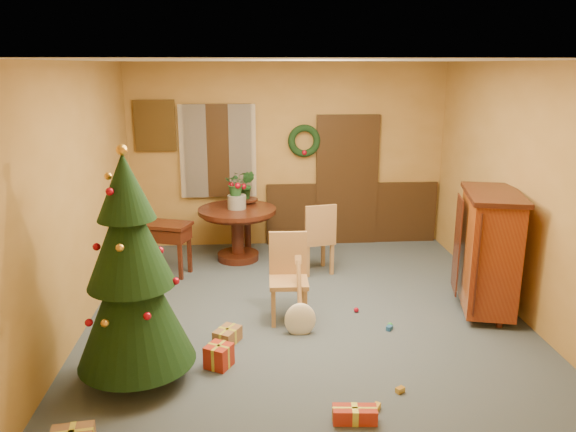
{
  "coord_description": "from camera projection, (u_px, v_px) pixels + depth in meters",
  "views": [
    {
      "loc": [
        -0.65,
        -6.08,
        2.86
      ],
      "look_at": [
        -0.17,
        0.4,
        1.1
      ],
      "focal_mm": 35.0,
      "sensor_mm": 36.0,
      "label": 1
    }
  ],
  "objects": [
    {
      "name": "room_envelope",
      "position": [
        301.0,
        177.0,
        8.97
      ],
      "size": [
        5.5,
        5.5,
        5.5
      ],
      "color": "#384551",
      "rests_on": "ground"
    },
    {
      "name": "dining_table",
      "position": [
        237.0,
        224.0,
        8.37
      ],
      "size": [
        1.16,
        1.16,
        0.8
      ],
      "color": "black",
      "rests_on": "floor"
    },
    {
      "name": "urn",
      "position": [
        237.0,
        202.0,
        8.28
      ],
      "size": [
        0.27,
        0.27,
        0.2
      ],
      "primitive_type": "cylinder",
      "color": "slate",
      "rests_on": "dining_table"
    },
    {
      "name": "centerpiece_plant",
      "position": [
        236.0,
        183.0,
        8.2
      ],
      "size": [
        0.33,
        0.28,
        0.36
      ],
      "primitive_type": "imported",
      "color": "#1E4C23",
      "rests_on": "urn"
    },
    {
      "name": "chair_near",
      "position": [
        288.0,
        274.0,
        6.43
      ],
      "size": [
        0.45,
        0.45,
        1.01
      ],
      "color": "#A86D43",
      "rests_on": "floor"
    },
    {
      "name": "chair_far",
      "position": [
        318.0,
        236.0,
        7.81
      ],
      "size": [
        0.52,
        0.52,
        1.02
      ],
      "color": "#A86D43",
      "rests_on": "floor"
    },
    {
      "name": "guitar",
      "position": [
        300.0,
        299.0,
        6.06
      ],
      "size": [
        0.47,
        0.59,
        0.79
      ],
      "primitive_type": null,
      "rotation": [
        -0.49,
        0.0,
        0.25
      ],
      "color": "#F1E6C9",
      "rests_on": "floor"
    },
    {
      "name": "plant_stand",
      "position": [
        247.0,
        219.0,
        8.72
      ],
      "size": [
        0.33,
        0.33,
        0.86
      ],
      "color": "black",
      "rests_on": "floor"
    },
    {
      "name": "stand_plant",
      "position": [
        247.0,
        185.0,
        8.58
      ],
      "size": [
        0.28,
        0.24,
        0.44
      ],
      "primitive_type": "imported",
      "rotation": [
        0.0,
        0.0,
        -0.2
      ],
      "color": "#19471E",
      "rests_on": "plant_stand"
    },
    {
      "name": "christmas_tree",
      "position": [
        131.0,
        274.0,
        5.0
      ],
      "size": [
        1.07,
        1.07,
        2.22
      ],
      "color": "#382111",
      "rests_on": "floor"
    },
    {
      "name": "writing_desk",
      "position": [
        160.0,
        235.0,
        7.8
      ],
      "size": [
        0.93,
        0.67,
        0.75
      ],
      "color": "black",
      "rests_on": "floor"
    },
    {
      "name": "sideboard",
      "position": [
        489.0,
        249.0,
        6.55
      ],
      "size": [
        0.86,
        1.25,
        1.46
      ],
      "color": "#62170B",
      "rests_on": "floor"
    },
    {
      "name": "gift_b",
      "position": [
        219.0,
        356.0,
        5.47
      ],
      "size": [
        0.31,
        0.31,
        0.23
      ],
      "color": "#A92916",
      "rests_on": "floor"
    },
    {
      "name": "gift_c",
      "position": [
        228.0,
        336.0,
        5.95
      ],
      "size": [
        0.32,
        0.35,
        0.16
      ],
      "color": "brown",
      "rests_on": "floor"
    },
    {
      "name": "gift_d",
      "position": [
        355.0,
        415.0,
        4.63
      ],
      "size": [
        0.38,
        0.18,
        0.13
      ],
      "color": "#A92916",
      "rests_on": "floor"
    },
    {
      "name": "toy_a",
      "position": [
        389.0,
        328.0,
        6.24
      ],
      "size": [
        0.09,
        0.09,
        0.05
      ],
      "primitive_type": "cube",
      "rotation": [
        0.0,
        0.0,
        0.88
      ],
      "color": "#225793",
      "rests_on": "floor"
    },
    {
      "name": "toy_b",
      "position": [
        390.0,
        325.0,
        6.3
      ],
      "size": [
        0.06,
        0.06,
        0.06
      ],
      "primitive_type": "sphere",
      "color": "green",
      "rests_on": "floor"
    },
    {
      "name": "toy_c",
      "position": [
        377.0,
        407.0,
        4.81
      ],
      "size": [
        0.09,
        0.09,
        0.05
      ],
      "primitive_type": "cube",
      "rotation": [
        0.0,
        0.0,
        0.98
      ],
      "color": "gold",
      "rests_on": "floor"
    },
    {
      "name": "toy_d",
      "position": [
        356.0,
        310.0,
        6.69
      ],
      "size": [
        0.06,
        0.06,
        0.06
      ],
      "primitive_type": "sphere",
      "color": "#A90B1E",
      "rests_on": "floor"
    },
    {
      "name": "toy_e",
      "position": [
        400.0,
        390.0,
        5.05
      ],
      "size": [
        0.09,
        0.08,
        0.05
      ],
      "primitive_type": "cube",
      "rotation": [
        0.0,
        0.0,
        0.56
      ],
      "color": "gold",
      "rests_on": "floor"
    }
  ]
}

